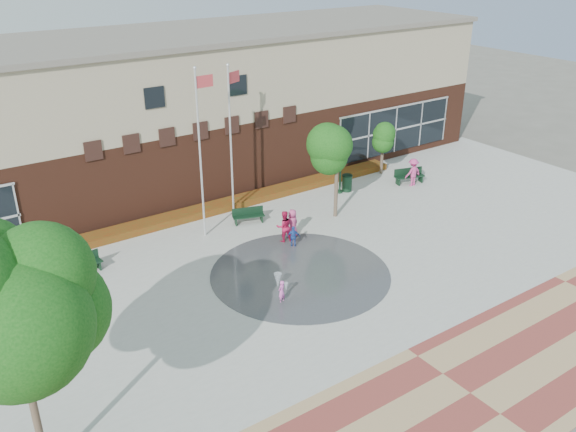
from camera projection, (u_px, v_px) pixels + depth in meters
ground at (341, 303)px, 26.20m from camera, size 120.00×120.00×0.00m
plaza_concrete at (288, 265)px, 29.18m from camera, size 46.00×18.00×0.01m
paver_band at (470, 393)px, 20.98m from camera, size 46.00×6.00×0.01m
splash_pad at (300, 274)px, 28.44m from camera, size 8.40×8.40×0.01m
library_building at (162, 111)px, 37.31m from camera, size 44.40×10.40×9.20m
flower_bed at (212, 212)px, 34.86m from camera, size 26.00×1.20×0.40m
flagpole_left at (200, 146)px, 30.08m from camera, size 1.04×0.17×8.84m
flagpole_right at (231, 135)px, 32.37m from camera, size 0.97×0.49×8.52m
lamp_right at (341, 156)px, 36.45m from camera, size 0.41×0.41×3.87m
bench_left at (82, 269)px, 28.27m from camera, size 1.94×0.72×0.95m
bench_mid at (249, 219)px, 33.36m from camera, size 1.81×1.00×0.88m
bench_right at (409, 179)px, 38.77m from camera, size 2.03×1.08×0.98m
trash_can at (347, 183)px, 37.49m from camera, size 0.65×0.65×1.07m
tree_big_left at (11, 304)px, 15.51m from camera, size 5.08×5.08×8.12m
tree_mid at (337, 154)px, 32.78m from camera, size 3.01×3.01×5.08m
tree_small_right at (384, 134)px, 39.41m from camera, size 2.16×2.16×3.69m
water_jet_a at (278, 288)px, 27.30m from camera, size 0.36×0.36×0.70m
water_jet_b at (286, 292)px, 27.02m from camera, size 0.18×0.18×0.41m
child_splash at (282, 292)px, 26.02m from camera, size 0.45×0.37×1.05m
adult_red at (284, 226)px, 31.14m from camera, size 0.98×0.86×1.70m
adult_pink at (292, 223)px, 31.63m from camera, size 0.84×0.62×1.56m
child_blue at (294, 237)px, 30.70m from camera, size 0.70×0.62×1.14m
person_bench at (413, 172)px, 38.22m from camera, size 1.18×0.71×1.78m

